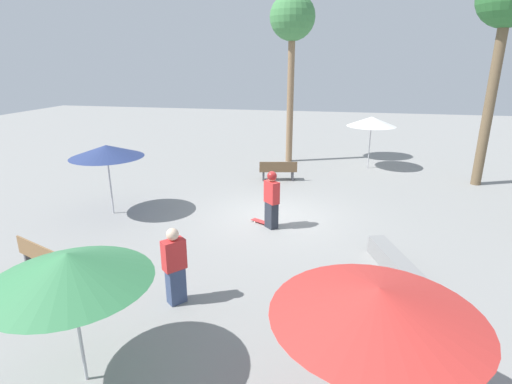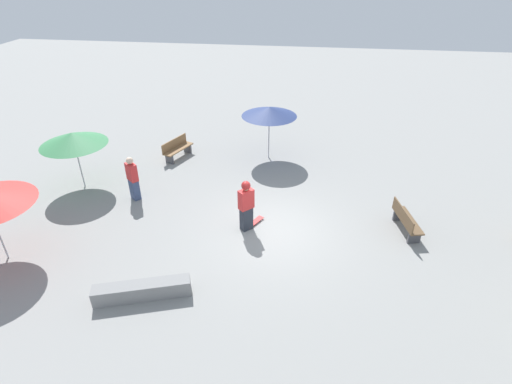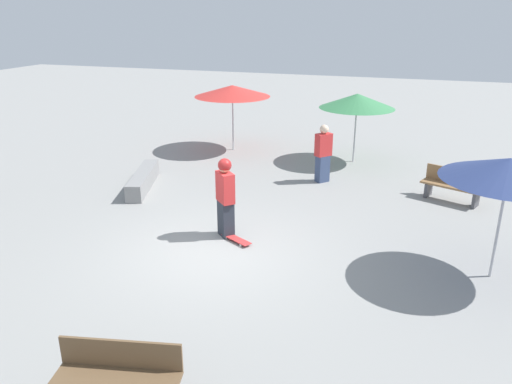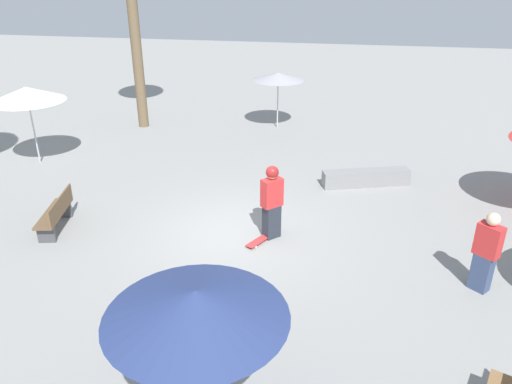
% 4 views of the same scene
% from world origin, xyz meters
% --- Properties ---
extents(ground_plane, '(60.00, 60.00, 0.00)m').
position_xyz_m(ground_plane, '(0.00, 0.00, 0.00)').
color(ground_plane, gray).
extents(skater_main, '(0.52, 0.52, 1.79)m').
position_xyz_m(skater_main, '(0.03, -0.85, 0.97)').
color(skater_main, '#282D38').
rests_on(skater_main, ground_plane).
extents(skateboard, '(0.80, 0.56, 0.07)m').
position_xyz_m(skateboard, '(-0.29, -0.62, 0.06)').
color(skateboard, red).
rests_on(skateboard, ground_plane).
extents(concrete_ledge, '(1.19, 2.53, 0.46)m').
position_xyz_m(concrete_ledge, '(3.44, -3.08, 0.23)').
color(concrete_ledge, gray).
rests_on(concrete_ledge, ground_plane).
extents(bench_near, '(1.66, 0.77, 0.85)m').
position_xyz_m(bench_near, '(-0.55, 4.29, 0.43)').
color(bench_near, '#47474C').
rests_on(bench_near, ground_plane).
extents(bench_far, '(1.65, 1.01, 0.85)m').
position_xyz_m(bench_far, '(-4.84, -4.73, 0.43)').
color(bench_far, '#47474C').
rests_on(bench_far, ground_plane).
extents(shade_umbrella_green, '(2.42, 2.42, 2.25)m').
position_xyz_m(shade_umbrella_green, '(-1.85, -7.57, 2.02)').
color(shade_umbrella_green, '#B7B7BC').
rests_on(shade_umbrella_green, ground_plane).
extents(shade_umbrella_navy, '(2.35, 2.35, 2.34)m').
position_xyz_m(shade_umbrella_navy, '(-5.39, -0.73, 2.14)').
color(shade_umbrella_navy, '#B7B7BC').
rests_on(shade_umbrella_navy, ground_plane).
extents(shade_umbrella_red, '(2.64, 2.64, 2.30)m').
position_xyz_m(shade_umbrella_red, '(2.48, -7.71, 2.11)').
color(shade_umbrella_red, '#B7B7BC').
rests_on(shade_umbrella_red, ground_plane).
extents(bystander_watching, '(0.50, 0.52, 1.70)m').
position_xyz_m(bystander_watching, '(-1.26, -5.22, 0.85)').
color(bystander_watching, '#38476B').
rests_on(bystander_watching, ground_plane).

